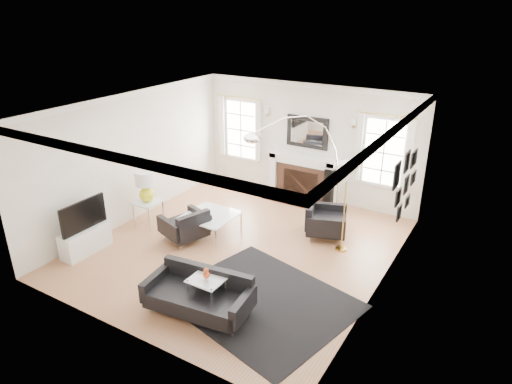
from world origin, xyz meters
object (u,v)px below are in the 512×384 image
Objects in this scene: armchair_left at (186,226)px; coffee_table at (210,216)px; armchair_right at (324,221)px; sofa at (200,295)px; fireplace at (302,178)px; arc_floor_lamp at (296,165)px; gourd_lamp at (146,184)px.

coffee_table is (0.25, 0.48, 0.09)m from armchair_left.
sofa is at bearing -101.12° from armchair_right.
fireplace reaches higher than sofa.
arc_floor_lamp is (-0.15, 3.58, 1.04)m from sofa.
fireplace is 1.52m from arc_floor_lamp.
gourd_lamp is at bearing -156.07° from armchair_right.
fireplace is at bearing 71.12° from armchair_left.
fireplace is 1.65× the size of armchair_left.
arc_floor_lamp is (1.24, 1.42, 0.92)m from coffee_table.
gourd_lamp is at bearing 174.41° from armchair_left.
sofa is at bearing -32.98° from gourd_lamp.
sofa is at bearing -57.27° from coffee_table.
armchair_right is 0.44× the size of arc_floor_lamp.
armchair_left is (-1.64, 1.68, 0.02)m from sofa.
arc_floor_lamp is at bearing -71.22° from fireplace.
coffee_table is (-0.82, -2.65, -0.13)m from fireplace.
arc_floor_lamp reaches higher than armchair_right.
coffee_table is at bearing -131.20° from arc_floor_lamp.
arc_floor_lamp reaches higher than gourd_lamp.
gourd_lamp is 3.19m from arc_floor_lamp.
armchair_left is at bearing -144.59° from armchair_right.
sofa is 2.35m from armchair_left.
gourd_lamp is (-1.13, 0.11, 0.64)m from armchair_left.
arc_floor_lamp is at bearing 48.80° from coffee_table.
sofa is (0.57, -4.82, -0.25)m from fireplace.
gourd_lamp is 0.28× the size of arc_floor_lamp.
armchair_right is at bearing 78.88° from sofa.
gourd_lamp reaches higher than coffee_table.
arc_floor_lamp is (2.62, 1.79, 0.37)m from gourd_lamp.
coffee_table is (-1.39, 2.16, 0.12)m from sofa.
armchair_left is (-1.07, -3.13, -0.22)m from fireplace.
arc_floor_lamp is (1.49, 1.90, 1.02)m from armchair_left.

